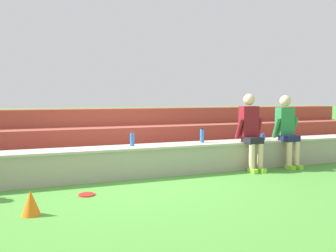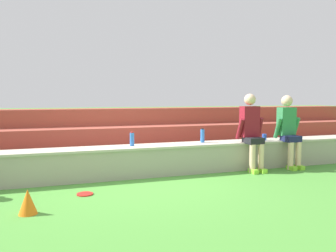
# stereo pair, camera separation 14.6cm
# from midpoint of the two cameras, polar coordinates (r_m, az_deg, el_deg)

# --- Properties ---
(ground_plane) EXTENTS (80.00, 80.00, 0.00)m
(ground_plane) POSITION_cam_midpoint_polar(r_m,az_deg,el_deg) (6.10, -5.50, -8.74)
(ground_plane) COLOR #4C9338
(stone_seating_wall) EXTENTS (9.83, 0.56, 0.55)m
(stone_seating_wall) POSITION_cam_midpoint_polar(r_m,az_deg,el_deg) (6.29, -6.13, -5.64)
(stone_seating_wall) COLOR #A8A08E
(stone_seating_wall) RESTS_ON ground
(brick_bleachers) EXTENTS (12.84, 1.92, 1.15)m
(brick_bleachers) POSITION_cam_midpoint_polar(r_m,az_deg,el_deg) (7.93, -9.18, -2.32)
(brick_bleachers) COLOR maroon
(brick_bleachers) RESTS_ON ground
(person_left_of_center) EXTENTS (0.52, 0.53, 1.49)m
(person_left_of_center) POSITION_cam_midpoint_polar(r_m,az_deg,el_deg) (6.87, 12.88, -0.51)
(person_left_of_center) COLOR beige
(person_left_of_center) RESTS_ON ground
(person_center) EXTENTS (0.52, 0.54, 1.46)m
(person_center) POSITION_cam_midpoint_polar(r_m,az_deg,el_deg) (7.39, 18.49, -0.35)
(person_center) COLOR beige
(person_center) RESTS_ON ground
(water_bottle_near_left) EXTENTS (0.08, 0.08, 0.26)m
(water_bottle_near_left) POSITION_cam_midpoint_polar(r_m,az_deg,el_deg) (6.25, -6.59, -2.20)
(water_bottle_near_left) COLOR blue
(water_bottle_near_left) RESTS_ON stone_seating_wall
(water_bottle_near_right) EXTENTS (0.08, 0.08, 0.28)m
(water_bottle_near_right) POSITION_cam_midpoint_polar(r_m,az_deg,el_deg) (6.73, 5.01, -1.60)
(water_bottle_near_right) COLOR blue
(water_bottle_near_right) RESTS_ON stone_seating_wall
(plastic_cup_left_end) EXTENTS (0.09, 0.09, 0.13)m
(plastic_cup_left_end) POSITION_cam_midpoint_polar(r_m,az_deg,el_deg) (7.32, 14.82, -1.74)
(plastic_cup_left_end) COLOR blue
(plastic_cup_left_end) RESTS_ON stone_seating_wall
(frisbee) EXTENTS (0.24, 0.24, 0.02)m
(frisbee) POSITION_cam_midpoint_polar(r_m,az_deg,el_deg) (5.29, -14.04, -10.90)
(frisbee) COLOR red
(frisbee) RESTS_ON ground
(sports_cone) EXTENTS (0.23, 0.23, 0.31)m
(sports_cone) POSITION_cam_midpoint_polar(r_m,az_deg,el_deg) (4.62, -22.53, -11.61)
(sports_cone) COLOR orange
(sports_cone) RESTS_ON ground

